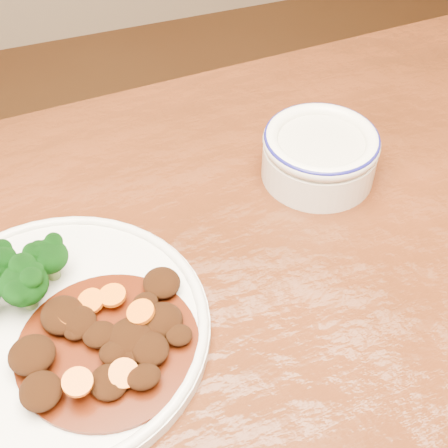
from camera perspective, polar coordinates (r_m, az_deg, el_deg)
name	(u,v)px	position (r m, az deg, el deg)	size (l,w,h in m)	color
dining_table	(192,420)	(0.64, -2.95, -17.47)	(1.55, 0.99, 0.75)	#57250F
dinner_plate	(55,330)	(0.60, -15.22, -9.36)	(0.29, 0.29, 0.02)	white
mince_stew	(108,339)	(0.57, -10.57, -10.26)	(0.17, 0.16, 0.03)	#451207
dip_bowl	(320,153)	(0.73, 8.74, 6.43)	(0.13, 0.13, 0.06)	white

